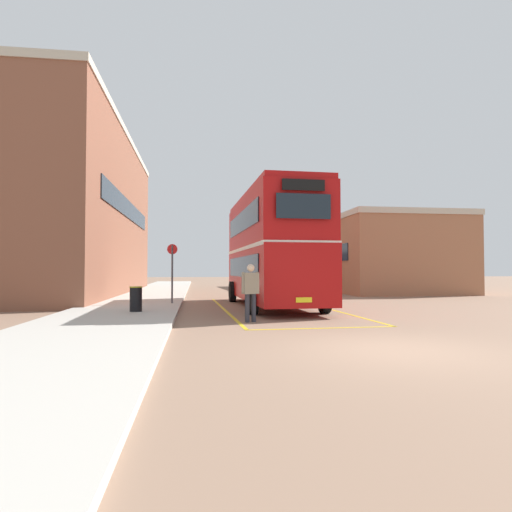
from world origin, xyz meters
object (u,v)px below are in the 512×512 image
at_px(single_deck_bus, 276,269).
at_px(pedestrian_boarding, 250,288).
at_px(double_decker_bus, 272,248).
at_px(bus_stop_sign, 172,267).
at_px(litter_bin, 136,299).

xyz_separation_m(single_deck_bus, pedestrian_boarding, (-5.23, -24.30, -0.62)).
xyz_separation_m(double_decker_bus, bus_stop_sign, (-4.22, 0.77, -0.84)).
relative_size(single_deck_bus, litter_bin, 9.73).
height_order(pedestrian_boarding, bus_stop_sign, bus_stop_sign).
bearing_deg(pedestrian_boarding, bus_stop_sign, 113.84).
bearing_deg(bus_stop_sign, pedestrian_boarding, -66.16).
relative_size(double_decker_bus, litter_bin, 11.55).
bearing_deg(litter_bin, single_deck_bus, 67.83).
height_order(litter_bin, bus_stop_sign, bus_stop_sign).
height_order(single_deck_bus, bus_stop_sign, single_deck_bus).
height_order(double_decker_bus, pedestrian_boarding, double_decker_bus).
bearing_deg(pedestrian_boarding, single_deck_bus, 77.86).
xyz_separation_m(double_decker_bus, pedestrian_boarding, (-1.56, -5.25, -1.49)).
height_order(double_decker_bus, bus_stop_sign, double_decker_bus).
bearing_deg(bus_stop_sign, single_deck_bus, 66.66).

